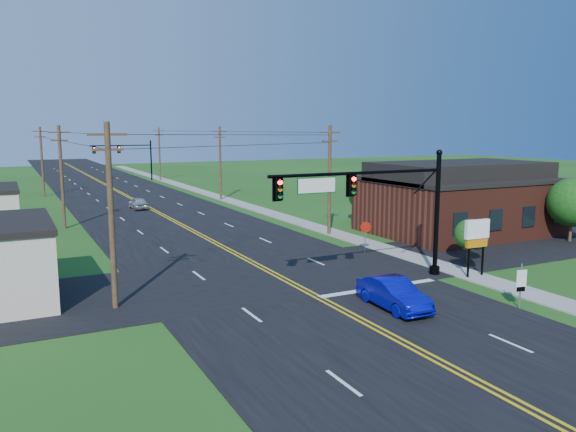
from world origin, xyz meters
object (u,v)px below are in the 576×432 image
signal_mast_main (375,200)px  blue_car (394,294)px  route_sign (521,282)px  stop_sign (365,230)px  signal_mast_far (125,154)px

signal_mast_main → blue_car: bearing=-113.3°
route_sign → stop_sign: bearing=101.0°
blue_car → stop_sign: size_ratio=1.99×
signal_mast_far → blue_car: size_ratio=2.46×
signal_mast_far → route_sign: signal_mast_far is taller
signal_mast_main → route_sign: (3.78, -6.88, -3.46)m
route_sign → stop_sign: size_ratio=0.99×
signal_mast_far → stop_sign: (4.06, -65.14, -2.93)m
signal_mast_far → blue_car: 76.32m
blue_car → route_sign: bearing=-23.3°
route_sign → stop_sign: (0.38, 13.74, 0.32)m
signal_mast_main → stop_sign: bearing=58.8°
signal_mast_far → stop_sign: 65.33m
signal_mast_main → stop_sign: size_ratio=5.03×
blue_car → signal_mast_far: bearing=90.8°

